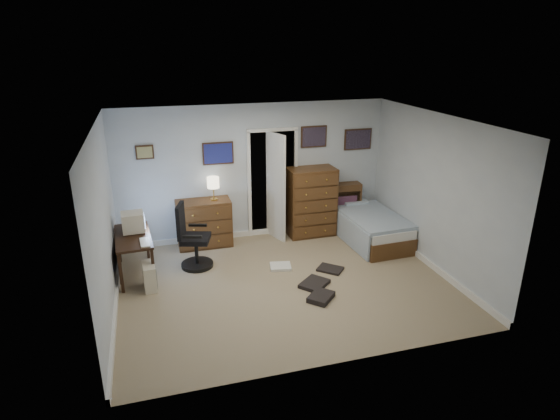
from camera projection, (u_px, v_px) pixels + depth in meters
The scene contains 15 objects.
floor at pixel (285, 284), 7.25m from camera, with size 5.00×4.00×0.02m, color tan.
computer_desk at pixel (128, 245), 7.33m from camera, with size 0.61×1.19×0.67m.
crt_monitor at pixel (133, 222), 7.39m from camera, with size 0.37×0.34×0.32m.
keyboard at pixel (145, 242), 7.03m from camera, with size 0.13×0.36×0.02m, color beige.
pc_tower at pixel (150, 277), 7.02m from camera, with size 0.21×0.39×0.40m.
office_chair at pixel (192, 243), 7.64m from camera, with size 0.66×0.66×1.09m.
media_stack at pixel (128, 224), 8.48m from camera, with size 0.16×0.16×0.82m, color maroon.
low_dresser at pixel (204, 223), 8.44m from camera, with size 0.97×0.48×0.86m, color #55351B.
table_lamp at pixel (213, 183), 8.24m from camera, with size 0.22×0.22×0.42m.
doorway at pixel (269, 179), 9.04m from camera, with size 0.96×1.12×2.05m.
tall_dresser at pixel (311, 202), 8.87m from camera, with size 0.89×0.52×1.31m, color #55351B.
headboard_bookcase at pixel (335, 205), 9.17m from camera, with size 1.03×0.31×0.92m.
bed at pixel (369, 226), 8.71m from camera, with size 1.02×1.81×0.58m.
wall_posters at pixel (284, 144), 8.58m from camera, with size 4.38×0.04×0.60m.
floor_clutter at pixel (313, 282), 7.22m from camera, with size 1.20×1.53×0.08m.
Camera 1 is at (-1.84, -6.15, 3.55)m, focal length 30.00 mm.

